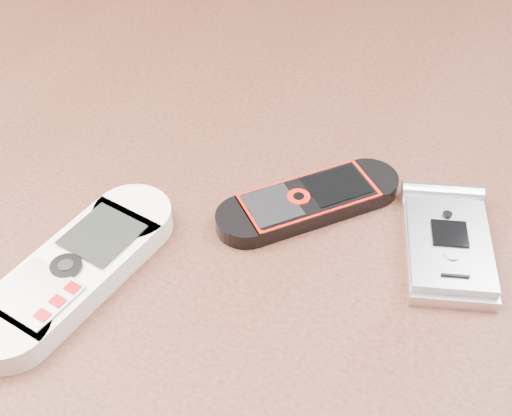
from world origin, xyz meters
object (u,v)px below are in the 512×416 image
at_px(motorola_razr, 448,244).
at_px(table, 251,310).
at_px(nokia_white, 76,269).
at_px(nokia_black_red, 309,201).

bearing_deg(motorola_razr, table, 170.98).
bearing_deg(nokia_white, motorola_razr, 38.68).
bearing_deg(table, nokia_white, -123.97).
xyz_separation_m(nokia_white, motorola_razr, (0.20, 0.13, -0.00)).
bearing_deg(nokia_black_red, nokia_white, -90.51).
bearing_deg(motorola_razr, nokia_white, -168.70).
xyz_separation_m(table, motorola_razr, (0.13, 0.03, 0.11)).
distance_m(table, nokia_white, 0.17).
height_order(table, nokia_black_red, nokia_black_red).
bearing_deg(nokia_black_red, motorola_razr, 40.38).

